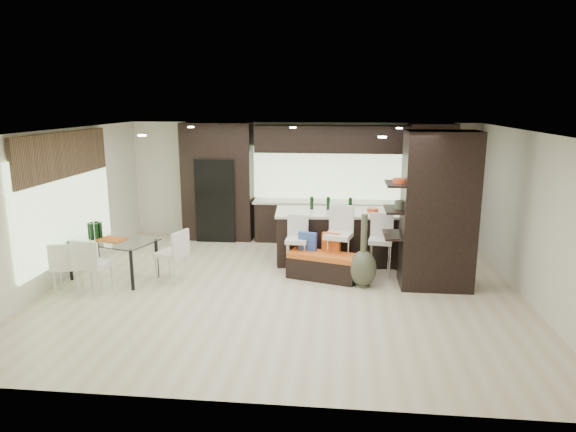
# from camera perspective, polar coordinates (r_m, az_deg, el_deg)

# --- Properties ---
(ground) EXTENTS (8.00, 8.00, 0.00)m
(ground) POSITION_cam_1_polar(r_m,az_deg,el_deg) (9.00, -0.40, -8.00)
(ground) COLOR beige
(ground) RESTS_ON ground
(back_wall) EXTENTS (8.00, 0.02, 2.70)m
(back_wall) POSITION_cam_1_polar(r_m,az_deg,el_deg) (12.05, 1.44, 3.94)
(back_wall) COLOR silver
(back_wall) RESTS_ON ground
(left_wall) EXTENTS (0.02, 7.00, 2.70)m
(left_wall) POSITION_cam_1_polar(r_m,az_deg,el_deg) (9.89, -24.12, 0.90)
(left_wall) COLOR silver
(left_wall) RESTS_ON ground
(right_wall) EXTENTS (0.02, 7.00, 2.70)m
(right_wall) POSITION_cam_1_polar(r_m,az_deg,el_deg) (9.10, 25.49, -0.17)
(right_wall) COLOR silver
(right_wall) RESTS_ON ground
(ceiling) EXTENTS (8.00, 7.00, 0.02)m
(ceiling) POSITION_cam_1_polar(r_m,az_deg,el_deg) (8.44, -0.43, 9.43)
(ceiling) COLOR white
(ceiling) RESTS_ON ground
(window_left) EXTENTS (0.04, 3.20, 1.90)m
(window_left) POSITION_cam_1_polar(r_m,az_deg,el_deg) (10.04, -23.36, 1.13)
(window_left) COLOR #B2D199
(window_left) RESTS_ON left_wall
(window_back) EXTENTS (3.40, 0.04, 1.20)m
(window_back) POSITION_cam_1_polar(r_m,az_deg,el_deg) (11.95, 4.31, 4.80)
(window_back) COLOR #B2D199
(window_back) RESTS_ON back_wall
(stone_accent) EXTENTS (0.08, 3.00, 0.80)m
(stone_accent) POSITION_cam_1_polar(r_m,az_deg,el_deg) (9.90, -23.67, 6.24)
(stone_accent) COLOR brown
(stone_accent) RESTS_ON left_wall
(ceiling_spots) EXTENTS (4.00, 3.00, 0.02)m
(ceiling_spots) POSITION_cam_1_polar(r_m,az_deg,el_deg) (8.69, -0.24, 9.39)
(ceiling_spots) COLOR white
(ceiling_spots) RESTS_ON ceiling
(back_cabinetry) EXTENTS (6.80, 0.68, 2.70)m
(back_cabinetry) POSITION_cam_1_polar(r_m,az_deg,el_deg) (11.69, 3.76, 3.65)
(back_cabinetry) COLOR black
(back_cabinetry) RESTS_ON ground
(refrigerator) EXTENTS (0.90, 0.68, 1.90)m
(refrigerator) POSITION_cam_1_polar(r_m,az_deg,el_deg) (12.04, -7.77, 1.89)
(refrigerator) COLOR black
(refrigerator) RESTS_ON ground
(partition_column) EXTENTS (1.20, 0.80, 2.70)m
(partition_column) POSITION_cam_1_polar(r_m,az_deg,el_deg) (9.11, 16.35, 0.58)
(partition_column) COLOR black
(partition_column) RESTS_ON ground
(kitchen_island) EXTENTS (2.59, 1.27, 1.05)m
(kitchen_island) POSITION_cam_1_polar(r_m,az_deg,el_deg) (10.35, 5.63, -2.25)
(kitchen_island) COLOR black
(kitchen_island) RESTS_ON ground
(stool_left) EXTENTS (0.41, 0.41, 0.89)m
(stool_left) POSITION_cam_1_polar(r_m,az_deg,el_deg) (9.60, 0.96, -3.88)
(stool_left) COLOR silver
(stool_left) RESTS_ON ground
(stool_mid) EXTENTS (0.56, 0.56, 1.05)m
(stool_mid) POSITION_cam_1_polar(r_m,az_deg,el_deg) (9.51, 5.59, -3.59)
(stool_mid) COLOR silver
(stool_mid) RESTS_ON ground
(stool_right) EXTENTS (0.47, 0.47, 0.94)m
(stool_right) POSITION_cam_1_polar(r_m,az_deg,el_deg) (9.58, 10.21, -3.96)
(stool_right) COLOR silver
(stool_right) RESTS_ON ground
(bench) EXTENTS (1.35, 0.83, 0.48)m
(bench) POSITION_cam_1_polar(r_m,az_deg,el_deg) (9.40, 3.87, -5.55)
(bench) COLOR black
(bench) RESTS_ON ground
(floor_vase) EXTENTS (0.52, 0.52, 1.29)m
(floor_vase) POSITION_cam_1_polar(r_m,az_deg,el_deg) (8.99, 8.39, -3.83)
(floor_vase) COLOR #414834
(floor_vase) RESTS_ON ground
(dining_table) EXTENTS (1.71, 1.25, 0.73)m
(dining_table) POSITION_cam_1_polar(r_m,az_deg,el_deg) (9.86, -18.80, -4.59)
(dining_table) COLOR white
(dining_table) RESTS_ON ground
(chair_near) EXTENTS (0.54, 0.54, 0.90)m
(chair_near) POSITION_cam_1_polar(r_m,az_deg,el_deg) (9.19, -20.77, -5.46)
(chair_near) COLOR silver
(chair_near) RESTS_ON ground
(chair_far) EXTENTS (0.55, 0.55, 0.83)m
(chair_far) POSITION_cam_1_polar(r_m,az_deg,el_deg) (9.44, -23.31, -5.42)
(chair_far) COLOR silver
(chair_far) RESTS_ON ground
(chair_end) EXTENTS (0.59, 0.59, 0.87)m
(chair_end) POSITION_cam_1_polar(r_m,az_deg,el_deg) (9.44, -12.84, -4.53)
(chair_end) COLOR silver
(chair_end) RESTS_ON ground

